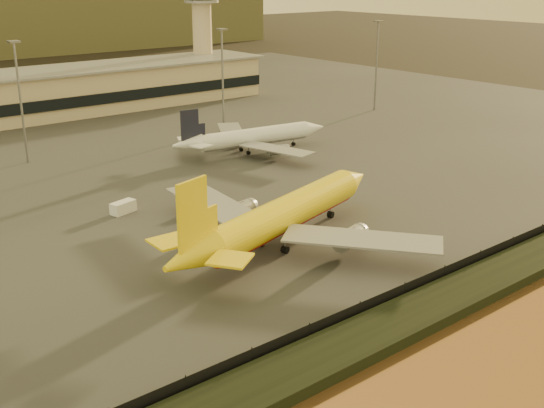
# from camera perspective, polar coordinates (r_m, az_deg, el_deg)

# --- Properties ---
(ground) EXTENTS (900.00, 900.00, 0.00)m
(ground) POSITION_cam_1_polar(r_m,az_deg,el_deg) (93.77, 4.06, -5.67)
(ground) COLOR black
(ground) RESTS_ON ground
(embankment) EXTENTS (320.00, 7.00, 1.40)m
(embankment) POSITION_cam_1_polar(r_m,az_deg,el_deg) (83.34, 12.23, -8.88)
(embankment) COLOR black
(embankment) RESTS_ON ground
(tarmac) EXTENTS (320.00, 220.00, 0.20)m
(tarmac) POSITION_cam_1_polar(r_m,az_deg,el_deg) (171.62, -18.40, 4.89)
(tarmac) COLOR #2D2D2D
(tarmac) RESTS_ON ground
(perimeter_fence) EXTENTS (300.00, 0.05, 2.20)m
(perimeter_fence) POSITION_cam_1_polar(r_m,az_deg,el_deg) (85.26, 10.15, -7.61)
(perimeter_fence) COLOR black
(perimeter_fence) RESTS_ON tarmac
(control_tower) EXTENTS (11.20, 11.20, 35.50)m
(control_tower) POSITION_cam_1_polar(r_m,az_deg,el_deg) (232.35, -5.87, 14.60)
(control_tower) COLOR #C9AE8C
(control_tower) RESTS_ON tarmac
(apron_light_masts) EXTENTS (152.20, 12.20, 25.40)m
(apron_light_masts) POSITION_cam_1_polar(r_m,az_deg,el_deg) (156.95, -11.07, 10.09)
(apron_light_masts) COLOR slate
(apron_light_masts) RESTS_ON tarmac
(dhl_cargo_jet) EXTENTS (49.41, 47.34, 14.96)m
(dhl_cargo_jet) POSITION_cam_1_polar(r_m,az_deg,el_deg) (100.54, 0.91, -1.01)
(dhl_cargo_jet) COLOR yellow
(dhl_cargo_jet) RESTS_ON tarmac
(white_narrowbody_jet) EXTENTS (38.79, 37.50, 11.15)m
(white_narrowbody_jet) POSITION_cam_1_polar(r_m,az_deg,el_deg) (153.49, -1.63, 5.60)
(white_narrowbody_jet) COLOR white
(white_narrowbody_jet) RESTS_ON tarmac
(gse_vehicle_yellow) EXTENTS (4.28, 2.33, 1.84)m
(gse_vehicle_yellow) POSITION_cam_1_polar(r_m,az_deg,el_deg) (117.45, -5.41, 0.06)
(gse_vehicle_yellow) COLOR yellow
(gse_vehicle_yellow) RESTS_ON tarmac
(gse_vehicle_white) EXTENTS (4.74, 3.01, 1.97)m
(gse_vehicle_white) POSITION_cam_1_polar(r_m,az_deg,el_deg) (117.54, -12.35, -0.26)
(gse_vehicle_white) COLOR white
(gse_vehicle_white) RESTS_ON tarmac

